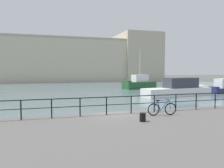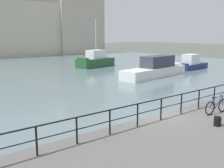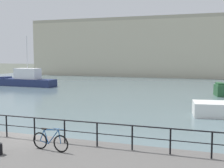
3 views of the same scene
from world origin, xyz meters
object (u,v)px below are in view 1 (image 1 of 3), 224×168
(harbor_building, at_px, (78,61))
(mooring_bollard, at_px, (143,117))
(moored_blue_motorboat, at_px, (178,89))
(parked_bicycle, at_px, (162,109))
(moored_small_launch, at_px, (139,83))

(harbor_building, height_order, mooring_bollard, harbor_building)
(moored_blue_motorboat, height_order, parked_bicycle, moored_blue_motorboat)
(harbor_building, relative_size, moored_blue_motorboat, 6.15)
(harbor_building, xyz_separation_m, mooring_bollard, (-4.66, -57.97, -5.38))
(harbor_building, bearing_deg, moored_blue_motorboat, -80.45)
(moored_blue_motorboat, height_order, moored_small_launch, moored_small_launch)
(moored_blue_motorboat, relative_size, mooring_bollard, 22.94)
(moored_blue_motorboat, xyz_separation_m, mooring_bollard, (-11.94, -14.72, 0.05))
(harbor_building, xyz_separation_m, moored_small_launch, (6.94, -31.21, -5.38))
(moored_blue_motorboat, xyz_separation_m, moored_small_launch, (-0.33, 12.03, 0.05))
(harbor_building, xyz_separation_m, parked_bicycle, (-2.93, -56.90, -5.21))
(moored_blue_motorboat, bearing_deg, mooring_bollard, -136.72)
(moored_small_launch, height_order, parked_bicycle, moored_small_launch)
(moored_small_launch, relative_size, parked_bicycle, 4.03)
(mooring_bollard, bearing_deg, moored_blue_motorboat, 50.96)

